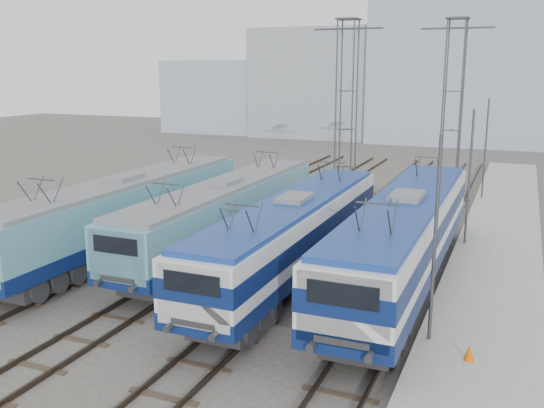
{
  "coord_description": "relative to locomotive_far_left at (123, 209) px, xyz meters",
  "views": [
    {
      "loc": [
        10.9,
        -16.9,
        8.93
      ],
      "look_at": [
        0.96,
        7.0,
        3.12
      ],
      "focal_mm": 40.0,
      "sensor_mm": 36.0,
      "label": 1
    }
  ],
  "objects": [
    {
      "name": "catenary_tower_west",
      "position": [
        6.75,
        15.3,
        4.38
      ],
      "size": [
        4.5,
        1.2,
        12.0
      ],
      "color": "#3F4247",
      "rests_on": "ground"
    },
    {
      "name": "mast_mid",
      "position": [
        15.35,
        7.3,
        1.24
      ],
      "size": [
        0.12,
        0.12,
        7.0
      ],
      "primitive_type": "cylinder",
      "color": "#3F4247",
      "rests_on": "ground"
    },
    {
      "name": "locomotive_center_right",
      "position": [
        9.0,
        -0.5,
        -0.04
      ],
      "size": [
        2.74,
        17.28,
        3.25
      ],
      "color": "#0B1C50",
      "rests_on": "ground"
    },
    {
      "name": "locomotive_center_left",
      "position": [
        4.5,
        1.82,
        -0.11
      ],
      "size": [
        2.73,
        17.2,
        3.24
      ],
      "color": "#0B1C50",
      "rests_on": "ground"
    },
    {
      "name": "locomotive_far_right",
      "position": [
        13.5,
        0.45,
        0.11
      ],
      "size": [
        2.94,
        18.59,
        3.49
      ],
      "color": "#0B1C50",
      "rests_on": "ground"
    },
    {
      "name": "building_far_west",
      "position": [
        -23.25,
        55.3,
        2.74
      ],
      "size": [
        14.0,
        10.0,
        10.0
      ],
      "primitive_type": "cube",
      "color": "#949FB3",
      "rests_on": "ground"
    },
    {
      "name": "platform",
      "position": [
        16.95,
        1.3,
        -2.11
      ],
      "size": [
        4.0,
        70.0,
        0.3
      ],
      "primitive_type": "cube",
      "color": "#9E9E99",
      "rests_on": "ground"
    },
    {
      "name": "mast_front",
      "position": [
        15.35,
        -4.7,
        1.24
      ],
      "size": [
        0.12,
        0.12,
        7.0
      ],
      "primitive_type": "cylinder",
      "color": "#3F4247",
      "rests_on": "ground"
    },
    {
      "name": "locomotive_far_left",
      "position": [
        0.0,
        0.0,
        0.0
      ],
      "size": [
        2.87,
        18.13,
        3.41
      ],
      "color": "#0B1C50",
      "rests_on": "ground"
    },
    {
      "name": "safety_cone",
      "position": [
        16.68,
        -5.76,
        -1.71
      ],
      "size": [
        0.32,
        0.32,
        0.49
      ],
      "primitive_type": "cone",
      "color": "#E75A00",
      "rests_on": "platform"
    },
    {
      "name": "ground",
      "position": [
        6.75,
        -6.7,
        -2.26
      ],
      "size": [
        160.0,
        160.0,
        0.0
      ],
      "primitive_type": "plane",
      "color": "#514C47"
    },
    {
      "name": "catenary_tower_east",
      "position": [
        13.25,
        17.3,
        4.38
      ],
      "size": [
        4.5,
        1.2,
        12.0
      ],
      "color": "#3F4247",
      "rests_on": "ground"
    },
    {
      "name": "mast_rear",
      "position": [
        15.35,
        19.3,
        1.24
      ],
      "size": [
        0.12,
        0.12,
        7.0
      ],
      "primitive_type": "cylinder",
      "color": "#3F4247",
      "rests_on": "ground"
    },
    {
      "name": "building_center",
      "position": [
        10.75,
        55.3,
        6.74
      ],
      "size": [
        22.0,
        14.0,
        18.0
      ],
      "primitive_type": "cube",
      "color": "#949FB3",
      "rests_on": "ground"
    },
    {
      "name": "building_west",
      "position": [
        -7.25,
        55.3,
        4.74
      ],
      "size": [
        18.0,
        12.0,
        14.0
      ],
      "primitive_type": "cube",
      "color": "#8D949E",
      "rests_on": "ground"
    }
  ]
}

